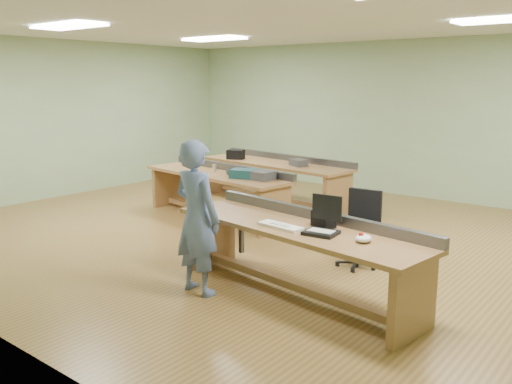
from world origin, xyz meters
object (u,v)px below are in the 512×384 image
(person, at_px, (197,218))
(drinks_can, at_px, (214,168))
(workbench_front, at_px, (298,243))
(camera_bag, at_px, (324,219))
(parts_bin_teal, at_px, (244,174))
(task_chair, at_px, (359,239))
(mug, at_px, (229,172))
(laptop_base, at_px, (321,233))
(workbench_back, at_px, (276,172))
(parts_bin_grey, at_px, (259,175))
(workbench_mid, at_px, (218,184))

(person, bearing_deg, drinks_can, -46.11)
(workbench_front, xyz_separation_m, camera_bag, (0.24, 0.11, 0.27))
(camera_bag, bearing_deg, parts_bin_teal, 164.25)
(task_chair, bearing_deg, camera_bag, -86.93)
(mug, bearing_deg, camera_bag, -32.12)
(person, bearing_deg, laptop_base, -155.12)
(parts_bin_teal, bearing_deg, task_chair, -14.65)
(workbench_front, bearing_deg, camera_bag, 32.49)
(workbench_back, distance_m, mug, 1.60)
(mug, bearing_deg, parts_bin_teal, -12.14)
(parts_bin_teal, bearing_deg, laptop_base, -36.93)
(workbench_front, height_order, person, person)
(parts_bin_grey, bearing_deg, parts_bin_teal, -165.07)
(task_chair, distance_m, mug, 2.80)
(workbench_back, distance_m, parts_bin_teal, 1.76)
(workbench_back, bearing_deg, person, -57.61)
(laptop_base, bearing_deg, workbench_back, 125.52)
(camera_bag, relative_size, parts_bin_grey, 0.50)
(person, bearing_deg, mug, -50.88)
(workbench_back, bearing_deg, drinks_can, -90.09)
(laptop_base, height_order, drinks_can, drinks_can)
(workbench_front, bearing_deg, parts_bin_grey, 144.56)
(workbench_front, xyz_separation_m, parts_bin_teal, (-2.25, 1.82, 0.26))
(workbench_mid, xyz_separation_m, workbench_back, (0.05, 1.54, 0.01))
(laptop_base, relative_size, parts_bin_grey, 0.66)
(parts_bin_grey, bearing_deg, laptop_base, -40.56)
(workbench_front, relative_size, mug, 26.28)
(mug, bearing_deg, parts_bin_grey, -1.22)
(workbench_front, bearing_deg, mug, 151.75)
(task_chair, height_order, drinks_can, task_chair)
(person, relative_size, camera_bag, 6.97)
(laptop_base, distance_m, task_chair, 1.46)
(camera_bag, bearing_deg, workbench_front, -136.49)
(camera_bag, height_order, parts_bin_teal, camera_bag)
(workbench_mid, distance_m, mug, 0.37)
(workbench_front, height_order, workbench_mid, same)
(workbench_front, bearing_deg, laptop_base, -14.27)
(workbench_back, relative_size, task_chair, 3.44)
(camera_bag, xyz_separation_m, parts_bin_teal, (-2.49, 1.71, -0.01))
(workbench_back, relative_size, laptop_base, 10.14)
(workbench_back, height_order, mug, workbench_back)
(workbench_front, height_order, laptop_base, workbench_front)
(workbench_back, bearing_deg, parts_bin_teal, -63.77)
(camera_bag, relative_size, task_chair, 0.25)
(camera_bag, relative_size, parts_bin_teal, 0.62)
(workbench_back, distance_m, person, 4.54)
(workbench_back, height_order, drinks_can, drinks_can)
(workbench_mid, bearing_deg, parts_bin_teal, -1.25)
(workbench_front, relative_size, workbench_back, 0.95)
(workbench_front, distance_m, workbench_mid, 3.47)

